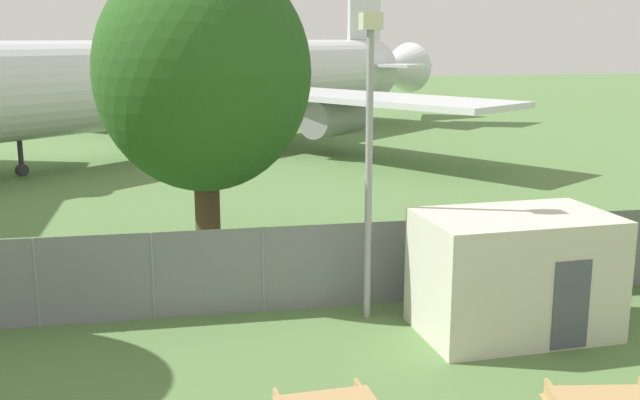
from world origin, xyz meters
name	(u,v)px	position (x,y,z in m)	size (l,w,h in m)	color
perimeter_fence	(368,264)	(0.00, 10.93, 1.03)	(56.07, 0.07, 2.07)	gray
airplane	(207,81)	(-2.55, 39.30, 3.93)	(37.69, 34.75, 13.15)	silver
portable_cabin	(514,274)	(2.71, 8.69, 1.33)	(4.26, 2.81, 2.66)	beige
tree_left_of_cabin	(203,74)	(-3.70, 13.82, 5.47)	(5.58, 5.58, 8.57)	#4C3823
light_mast	(369,134)	(-0.22, 10.14, 4.29)	(0.44, 0.44, 6.91)	#99999E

